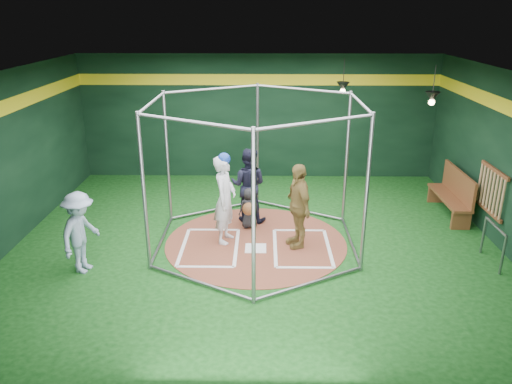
{
  "coord_description": "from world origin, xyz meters",
  "views": [
    {
      "loc": [
        0.15,
        -9.5,
        4.62
      ],
      "look_at": [
        0.0,
        0.1,
        1.1
      ],
      "focal_mm": 35.0,
      "sensor_mm": 36.0,
      "label": 1
    }
  ],
  "objects_px": {
    "dugout_bench": "(453,193)",
    "batter_figure": "(225,198)",
    "visitor_leopard": "(298,206)",
    "umpire": "(248,185)"
  },
  "relations": [
    {
      "from": "batter_figure",
      "to": "visitor_leopard",
      "type": "relative_size",
      "value": 1.09
    },
    {
      "from": "visitor_leopard",
      "to": "dugout_bench",
      "type": "height_order",
      "value": "visitor_leopard"
    },
    {
      "from": "batter_figure",
      "to": "visitor_leopard",
      "type": "distance_m",
      "value": 1.51
    },
    {
      "from": "umpire",
      "to": "dugout_bench",
      "type": "relative_size",
      "value": 0.91
    },
    {
      "from": "dugout_bench",
      "to": "visitor_leopard",
      "type": "bearing_deg",
      "value": -155.55
    },
    {
      "from": "dugout_bench",
      "to": "batter_figure",
      "type": "bearing_deg",
      "value": -163.86
    },
    {
      "from": "batter_figure",
      "to": "umpire",
      "type": "bearing_deg",
      "value": 68.06
    },
    {
      "from": "batter_figure",
      "to": "dugout_bench",
      "type": "xyz_separation_m",
      "value": [
        5.28,
        1.53,
        -0.4
      ]
    },
    {
      "from": "batter_figure",
      "to": "dugout_bench",
      "type": "height_order",
      "value": "batter_figure"
    },
    {
      "from": "visitor_leopard",
      "to": "dugout_bench",
      "type": "relative_size",
      "value": 0.93
    }
  ]
}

